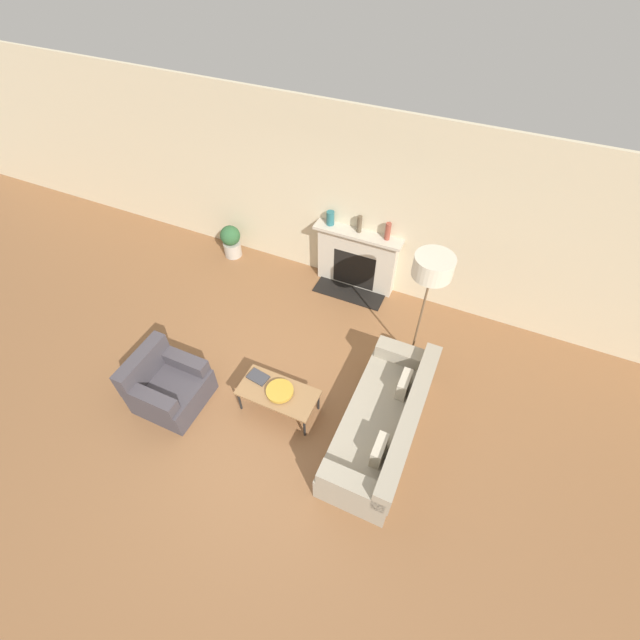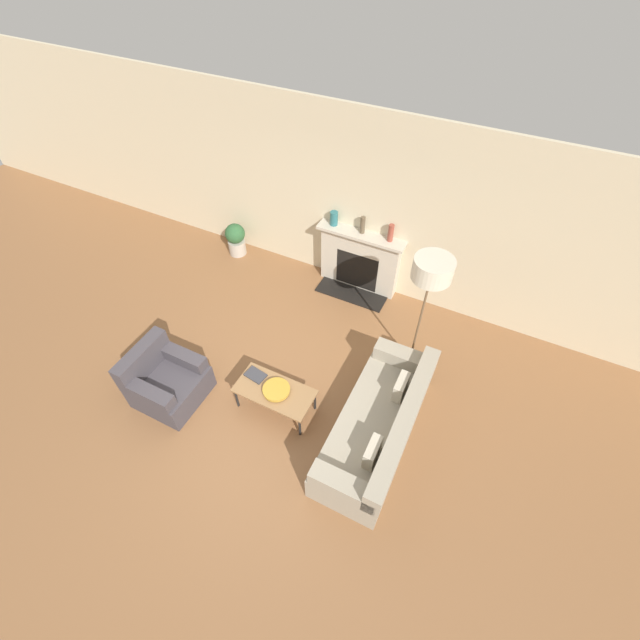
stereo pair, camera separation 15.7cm
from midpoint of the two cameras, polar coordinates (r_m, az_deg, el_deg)
name	(u,v)px [view 1 (the left image)]	position (r m, az deg, el deg)	size (l,w,h in m)	color
ground_plane	(259,414)	(5.89, -8.93, -12.24)	(18.00, 18.00, 0.00)	brown
wall_back	(349,203)	(6.73, 3.14, 15.32)	(18.00, 0.06, 2.90)	beige
fireplace	(356,260)	(7.09, 4.22, 7.97)	(1.43, 0.59, 1.08)	beige
couch	(384,424)	(5.45, 7.71, -13.53)	(0.85, 2.13, 0.78)	#9E937F
armchair_near	(167,386)	(6.06, -20.40, -8.24)	(0.83, 0.83, 0.81)	#423D42
coffee_table	(278,393)	(5.58, -6.44, -9.69)	(1.02, 0.50, 0.40)	olive
bowl	(280,391)	(5.52, -6.21, -9.40)	(0.35, 0.35, 0.06)	#BC8E2D
book	(258,377)	(5.70, -9.04, -7.52)	(0.29, 0.22, 0.02)	#38383D
floor_lamp	(431,275)	(5.28, 13.78, 5.82)	(0.49, 0.49, 1.91)	brown
mantel_vase_left	(330,218)	(6.84, 0.72, 13.43)	(0.12, 0.12, 0.23)	#28666B
mantel_vase_center_left	(359,224)	(6.69, 4.59, 12.62)	(0.08, 0.08, 0.28)	brown
mantel_vase_center_right	(388,231)	(6.58, 8.34, 11.61)	(0.08, 0.08, 0.28)	brown
potted_plant	(231,241)	(8.00, -12.33, 10.31)	(0.36, 0.36, 0.61)	#B2A899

